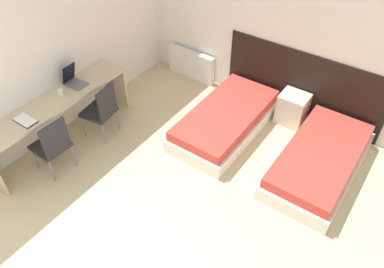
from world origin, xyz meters
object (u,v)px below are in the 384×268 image
Objects in this scene: nightstand at (292,109)px; chair_near_notebook at (52,144)px; chair_near_laptop at (102,109)px; bed_near_window at (226,120)px; bed_near_door at (319,161)px; laptop at (74,80)px.

nightstand is 0.57× the size of chair_near_notebook.
bed_near_window is at bearing 30.32° from chair_near_laptop.
nightstand is at bearing 45.74° from bed_near_window.
bed_near_door is at bearing 0.00° from bed_near_window.
chair_near_laptop is (-2.24, -1.96, 0.24)m from nightstand.
laptop reaches higher than bed_near_door.
nightstand is at bearing 54.34° from chair_near_notebook.
laptop is (-0.49, -0.02, 0.33)m from chair_near_laptop.
chair_near_notebook is at bearing -127.83° from nightstand.
bed_near_window is 2.13× the size of chair_near_notebook.
bed_near_window is 1.53m from bed_near_door.
chair_near_laptop reaches higher than nightstand.
chair_near_laptop is 2.78× the size of laptop.
bed_near_door is 2.13× the size of chair_near_laptop.
chair_near_notebook is at bearing -125.08° from bed_near_window.
bed_near_window is 2.58m from chair_near_notebook.
chair_near_notebook reaches higher than bed_near_door.
bed_near_window is 5.92× the size of laptop.
laptop is at bearing -148.76° from bed_near_window.
chair_near_notebook is at bearing -145.08° from bed_near_door.
nightstand is 3.42m from laptop.
chair_near_laptop and chair_near_notebook have the same top height.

